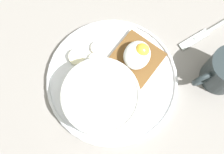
{
  "coord_description": "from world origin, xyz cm",
  "views": [
    {
      "loc": [
        15.84,
        7.34,
        63.44
      ],
      "look_at": [
        0.0,
        0.0,
        5.0
      ],
      "focal_mm": 50.0,
      "sensor_mm": 36.0,
      "label": 1
    }
  ],
  "objects_px": {
    "banana_slice_left": "(96,60)",
    "banana_slice_back": "(77,57)",
    "banana_slice_front": "(98,48)",
    "knife": "(205,33)",
    "poached_egg": "(138,54)",
    "toast_slice": "(136,59)",
    "oatmeal_bowl": "(101,99)",
    "coffee_mug": "(224,71)"
  },
  "relations": [
    {
      "from": "oatmeal_bowl",
      "to": "poached_egg",
      "type": "bearing_deg",
      "value": 166.56
    },
    {
      "from": "banana_slice_left",
      "to": "banana_slice_back",
      "type": "xyz_separation_m",
      "value": [
        0.01,
        -0.04,
        0.0
      ]
    },
    {
      "from": "oatmeal_bowl",
      "to": "banana_slice_back",
      "type": "bearing_deg",
      "value": -125.56
    },
    {
      "from": "banana_slice_back",
      "to": "knife",
      "type": "bearing_deg",
      "value": 127.45
    },
    {
      "from": "banana_slice_back",
      "to": "coffee_mug",
      "type": "distance_m",
      "value": 0.29
    },
    {
      "from": "banana_slice_front",
      "to": "coffee_mug",
      "type": "xyz_separation_m",
      "value": [
        -0.05,
        0.25,
        0.03
      ]
    },
    {
      "from": "toast_slice",
      "to": "knife",
      "type": "height_order",
      "value": "toast_slice"
    },
    {
      "from": "banana_slice_left",
      "to": "knife",
      "type": "bearing_deg",
      "value": 130.37
    },
    {
      "from": "banana_slice_left",
      "to": "banana_slice_back",
      "type": "bearing_deg",
      "value": -71.31
    },
    {
      "from": "banana_slice_left",
      "to": "coffee_mug",
      "type": "relative_size",
      "value": 0.38
    },
    {
      "from": "oatmeal_bowl",
      "to": "banana_slice_left",
      "type": "height_order",
      "value": "oatmeal_bowl"
    },
    {
      "from": "banana_slice_front",
      "to": "poached_egg",
      "type": "bearing_deg",
      "value": 99.34
    },
    {
      "from": "banana_slice_front",
      "to": "toast_slice",
      "type": "bearing_deg",
      "value": 98.3
    },
    {
      "from": "poached_egg",
      "to": "banana_slice_front",
      "type": "distance_m",
      "value": 0.09
    },
    {
      "from": "oatmeal_bowl",
      "to": "banana_slice_left",
      "type": "distance_m",
      "value": 0.09
    },
    {
      "from": "poached_egg",
      "to": "oatmeal_bowl",
      "type": "bearing_deg",
      "value": -13.44
    },
    {
      "from": "coffee_mug",
      "to": "banana_slice_back",
      "type": "bearing_deg",
      "value": -72.63
    },
    {
      "from": "banana_slice_left",
      "to": "knife",
      "type": "relative_size",
      "value": 0.32
    },
    {
      "from": "oatmeal_bowl",
      "to": "banana_slice_back",
      "type": "relative_size",
      "value": 3.66
    },
    {
      "from": "poached_egg",
      "to": "toast_slice",
      "type": "bearing_deg",
      "value": -31.35
    },
    {
      "from": "oatmeal_bowl",
      "to": "banana_slice_front",
      "type": "relative_size",
      "value": 5.03
    },
    {
      "from": "toast_slice",
      "to": "banana_slice_left",
      "type": "xyz_separation_m",
      "value": [
        0.04,
        -0.07,
        -0.0
      ]
    },
    {
      "from": "banana_slice_front",
      "to": "banana_slice_back",
      "type": "distance_m",
      "value": 0.05
    },
    {
      "from": "poached_egg",
      "to": "banana_slice_front",
      "type": "bearing_deg",
      "value": -80.66
    },
    {
      "from": "toast_slice",
      "to": "banana_slice_back",
      "type": "distance_m",
      "value": 0.12
    },
    {
      "from": "banana_slice_left",
      "to": "knife",
      "type": "distance_m",
      "value": 0.24
    },
    {
      "from": "toast_slice",
      "to": "knife",
      "type": "distance_m",
      "value": 0.16
    },
    {
      "from": "banana_slice_back",
      "to": "toast_slice",
      "type": "bearing_deg",
      "value": 113.65
    },
    {
      "from": "banana_slice_back",
      "to": "coffee_mug",
      "type": "height_order",
      "value": "coffee_mug"
    },
    {
      "from": "poached_egg",
      "to": "banana_slice_left",
      "type": "xyz_separation_m",
      "value": [
        0.04,
        -0.08,
        -0.02
      ]
    },
    {
      "from": "oatmeal_bowl",
      "to": "banana_slice_left",
      "type": "xyz_separation_m",
      "value": [
        -0.07,
        -0.05,
        -0.03
      ]
    },
    {
      "from": "banana_slice_left",
      "to": "banana_slice_back",
      "type": "distance_m",
      "value": 0.04
    },
    {
      "from": "banana_slice_left",
      "to": "knife",
      "type": "height_order",
      "value": "banana_slice_left"
    },
    {
      "from": "oatmeal_bowl",
      "to": "banana_slice_back",
      "type": "distance_m",
      "value": 0.11
    },
    {
      "from": "coffee_mug",
      "to": "banana_slice_front",
      "type": "bearing_deg",
      "value": -78.61
    },
    {
      "from": "toast_slice",
      "to": "banana_slice_front",
      "type": "relative_size",
      "value": 3.76
    },
    {
      "from": "toast_slice",
      "to": "banana_slice_left",
      "type": "distance_m",
      "value": 0.08
    },
    {
      "from": "knife",
      "to": "banana_slice_left",
      "type": "bearing_deg",
      "value": -49.63
    },
    {
      "from": "oatmeal_bowl",
      "to": "toast_slice",
      "type": "bearing_deg",
      "value": 166.87
    },
    {
      "from": "oatmeal_bowl",
      "to": "coffee_mug",
      "type": "xyz_separation_m",
      "value": [
        -0.15,
        0.19,
        0.0
      ]
    },
    {
      "from": "banana_slice_front",
      "to": "knife",
      "type": "height_order",
      "value": "banana_slice_front"
    },
    {
      "from": "banana_slice_left",
      "to": "coffee_mug",
      "type": "distance_m",
      "value": 0.25
    }
  ]
}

